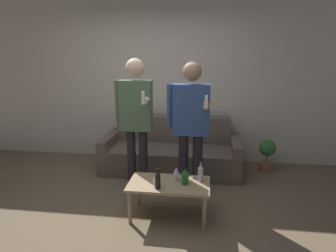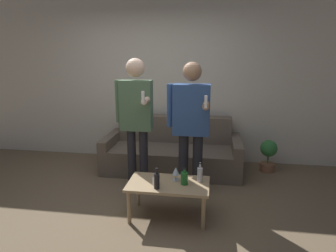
{
  "view_description": "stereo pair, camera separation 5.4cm",
  "coord_description": "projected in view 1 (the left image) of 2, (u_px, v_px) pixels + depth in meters",
  "views": [
    {
      "loc": [
        0.9,
        -2.99,
        1.84
      ],
      "look_at": [
        0.43,
        0.52,
        0.95
      ],
      "focal_mm": 32.0,
      "sensor_mm": 36.0,
      "label": 1
    },
    {
      "loc": [
        0.96,
        -2.99,
        1.84
      ],
      "look_at": [
        0.43,
        0.52,
        0.95
      ],
      "focal_mm": 32.0,
      "sensor_mm": 36.0,
      "label": 2
    }
  ],
  "objects": [
    {
      "name": "wall_back",
      "position": [
        155.0,
        81.0,
        5.05
      ],
      "size": [
        8.0,
        0.06,
        2.7
      ],
      "color": "beige",
      "rests_on": "ground_plane"
    },
    {
      "name": "wine_glass_near",
      "position": [
        176.0,
        171.0,
        3.38
      ],
      "size": [
        0.08,
        0.08,
        0.16
      ],
      "color": "silver",
      "rests_on": "coffee_table"
    },
    {
      "name": "bottle_orange",
      "position": [
        158.0,
        181.0,
        3.17
      ],
      "size": [
        0.06,
        0.06,
        0.23
      ],
      "color": "black",
      "rests_on": "coffee_table"
    },
    {
      "name": "person_standing_left",
      "position": [
        136.0,
        115.0,
        3.81
      ],
      "size": [
        0.48,
        0.44,
        1.76
      ],
      "color": "#232328",
      "rests_on": "ground_plane"
    },
    {
      "name": "bottle_green",
      "position": [
        200.0,
        174.0,
        3.35
      ],
      "size": [
        0.06,
        0.06,
        0.22
      ],
      "color": "silver",
      "rests_on": "coffee_table"
    },
    {
      "name": "ground_plane",
      "position": [
        125.0,
        216.0,
        3.44
      ],
      "size": [
        16.0,
        16.0,
        0.0
      ],
      "primitive_type": "plane",
      "color": "#756047"
    },
    {
      "name": "couch",
      "position": [
        172.0,
        151.0,
        4.77
      ],
      "size": [
        2.11,
        0.9,
        0.81
      ],
      "color": "#6B5B4C",
      "rests_on": "ground_plane"
    },
    {
      "name": "person_standing_right",
      "position": [
        191.0,
        120.0,
        3.69
      ],
      "size": [
        0.53,
        0.44,
        1.72
      ],
      "color": "#232328",
      "rests_on": "ground_plane"
    },
    {
      "name": "cup_on_table",
      "position": [
        157.0,
        181.0,
        3.27
      ],
      "size": [
        0.08,
        0.08,
        0.08
      ],
      "color": "white",
      "rests_on": "coffee_table"
    },
    {
      "name": "bottle_dark",
      "position": [
        185.0,
        178.0,
        3.28
      ],
      "size": [
        0.08,
        0.08,
        0.19
      ],
      "color": "#23752D",
      "rests_on": "coffee_table"
    },
    {
      "name": "coffee_table",
      "position": [
        169.0,
        187.0,
        3.34
      ],
      "size": [
        0.9,
        0.51,
        0.41
      ],
      "color": "tan",
      "rests_on": "ground_plane"
    },
    {
      "name": "potted_plant",
      "position": [
        267.0,
        153.0,
        4.68
      ],
      "size": [
        0.26,
        0.26,
        0.51
      ],
      "color": "#936042",
      "rests_on": "ground_plane"
    }
  ]
}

